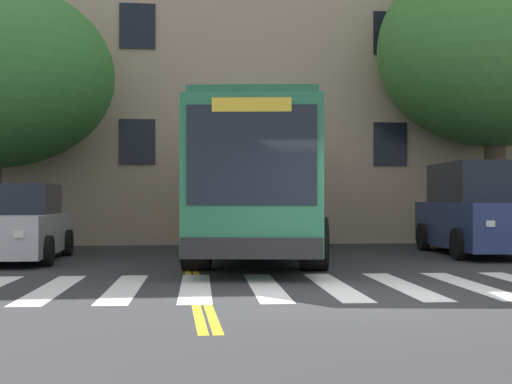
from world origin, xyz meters
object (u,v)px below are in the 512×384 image
object	(u,v)px
street_tree_curbside_large	(494,50)
car_navy_far_lane	(477,211)
city_bus	(259,182)
car_silver_near_lane	(16,226)

from	to	relation	value
street_tree_curbside_large	car_navy_far_lane	bearing A→B (deg)	-122.26
city_bus	car_navy_far_lane	distance (m)	5.69
city_bus	street_tree_curbside_large	world-z (taller)	street_tree_curbside_large
car_navy_far_lane	street_tree_curbside_large	xyz separation A→B (m)	(1.99, 3.15, 4.86)
car_silver_near_lane	street_tree_curbside_large	xyz separation A→B (m)	(13.40, 3.58, 5.16)
city_bus	street_tree_curbside_large	xyz separation A→B (m)	(7.61, 2.79, 4.12)
car_navy_far_lane	city_bus	bearing A→B (deg)	176.37
car_silver_near_lane	street_tree_curbside_large	distance (m)	14.80
city_bus	car_silver_near_lane	size ratio (longest dim) A/B	2.62
city_bus	car_navy_far_lane	size ratio (longest dim) A/B	2.30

